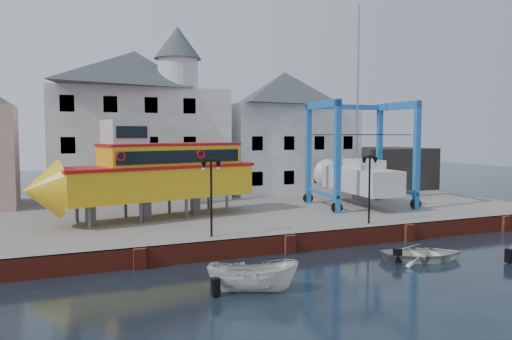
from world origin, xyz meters
name	(u,v)px	position (x,y,z in m)	size (l,w,h in m)	color
ground	(289,253)	(0.00, 0.00, 0.00)	(140.00, 140.00, 0.00)	black
hardstanding	(223,214)	(0.00, 11.00, 0.50)	(44.00, 22.00, 1.00)	slate
quay_wall	(288,244)	(0.00, 0.10, 0.50)	(44.00, 0.47, 1.00)	maroon
building_white_main	(138,123)	(-4.87, 18.39, 7.34)	(14.00, 8.30, 14.00)	#B9B9B7
building_white_right	(285,132)	(9.00, 19.00, 6.60)	(12.00, 8.00, 11.20)	#B9B9B7
shed_dark	(383,168)	(19.00, 17.00, 3.00)	(8.00, 7.00, 4.00)	black
lamp_post_left	(211,177)	(-4.00, 1.20, 4.17)	(1.12, 0.32, 4.20)	black
lamp_post_right	(370,171)	(6.00, 1.20, 4.17)	(1.12, 0.32, 4.20)	black
tour_boat	(146,173)	(-6.17, 7.88, 3.96)	(14.80, 6.54, 6.27)	#59595E
travel_lift	(354,172)	(9.77, 8.41, 3.49)	(7.55, 10.14, 15.00)	#1553AD
motorboat_a	(253,291)	(-4.31, -5.27, 0.00)	(1.42, 3.77, 1.46)	beige
motorboat_b	(423,260)	(5.63, -3.98, 0.00)	(2.99, 4.19, 0.87)	beige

